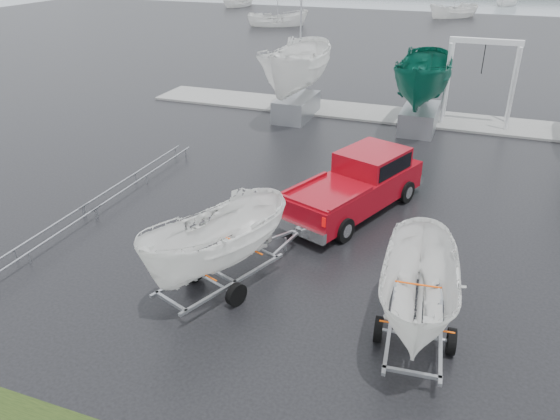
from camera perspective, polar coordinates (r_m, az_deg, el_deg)
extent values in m
plane|color=black|center=(17.20, 9.54, -2.66)|extent=(120.00, 120.00, 0.00)
cube|color=gray|center=(29.17, 14.89, 9.24)|extent=(30.00, 3.00, 0.12)
cube|color=maroon|center=(18.27, 7.73, 2.01)|extent=(3.83, 5.95, 0.92)
cube|color=maroon|center=(18.79, 9.63, 4.99)|extent=(2.48, 2.73, 0.83)
cube|color=black|center=(18.77, 9.64, 5.13)|extent=(2.42, 2.51, 0.53)
cube|color=silver|center=(16.32, 1.96, -2.03)|extent=(1.89, 0.87, 0.34)
cylinder|color=black|center=(20.30, 8.47, 3.34)|extent=(0.55, 0.83, 0.78)
cylinder|color=black|center=(19.46, 12.98, 1.88)|extent=(0.55, 0.83, 0.78)
cylinder|color=black|center=(17.58, 1.77, -0.17)|extent=(0.55, 0.83, 0.78)
cylinder|color=black|center=(16.60, 6.66, -2.06)|extent=(0.55, 0.83, 0.78)
cube|color=#93969B|center=(14.71, -7.75, -5.92)|extent=(1.36, 3.39, 0.08)
cube|color=#93969B|center=(14.02, -4.74, -7.55)|extent=(1.36, 3.39, 0.08)
cylinder|color=#93969B|center=(14.33, -6.84, -7.54)|extent=(1.52, 0.65, 0.08)
cylinder|color=black|center=(14.85, -8.94, -6.36)|extent=(0.38, 0.62, 0.60)
cylinder|color=black|center=(13.84, -4.59, -8.80)|extent=(0.38, 0.62, 0.60)
imported|color=white|center=(13.20, -6.79, 2.01)|extent=(2.30, 2.33, 4.71)
cube|color=#FF5508|center=(14.53, -4.08, -3.63)|extent=(1.46, 0.59, 0.03)
cube|color=#FF5508|center=(13.63, -8.87, -6.13)|extent=(1.46, 0.59, 0.03)
cube|color=#93969B|center=(12.98, 11.52, -11.23)|extent=(0.41, 3.59, 0.08)
cube|color=#93969B|center=(13.01, 16.44, -11.78)|extent=(0.41, 3.59, 0.08)
cylinder|color=#93969B|center=(12.91, 13.86, -12.58)|extent=(1.60, 0.23, 0.08)
cylinder|color=black|center=(12.91, 10.26, -12.15)|extent=(0.23, 0.61, 0.60)
cylinder|color=black|center=(12.96, 17.47, -12.96)|extent=(0.23, 0.61, 0.60)
imported|color=white|center=(11.71, 15.22, -2.38)|extent=(1.90, 1.94, 4.63)
cube|color=#FF5508|center=(13.32, 14.39, -7.57)|extent=(1.55, 0.19, 0.03)
cube|color=#FF5508|center=(12.01, 14.09, -11.74)|extent=(1.55, 0.19, 0.03)
cylinder|color=silver|center=(27.84, 16.93, 12.36)|extent=(0.16, 0.58, 3.99)
cylinder|color=silver|center=(29.40, 17.22, 13.03)|extent=(0.16, 0.58, 3.99)
cylinder|color=silver|center=(27.82, 23.16, 11.38)|extent=(0.16, 0.58, 3.99)
cylinder|color=silver|center=(29.38, 23.14, 12.10)|extent=(0.16, 0.58, 3.99)
cube|color=silver|center=(28.20, 20.77, 16.16)|extent=(3.30, 0.25, 0.25)
cube|color=#93969B|center=(28.39, 1.73, 10.70)|extent=(1.60, 3.20, 1.10)
imported|color=white|center=(27.55, 1.85, 18.92)|extent=(2.67, 2.74, 7.09)
cube|color=#93969B|center=(27.32, 14.35, 9.25)|extent=(1.60, 3.20, 1.10)
imported|color=#0C5542|center=(26.48, 15.32, 17.24)|extent=(2.49, 2.56, 6.63)
cylinder|color=#93969B|center=(21.01, -13.79, 3.55)|extent=(0.06, 6.50, 0.06)
cylinder|color=#93969B|center=(21.29, -14.92, 3.71)|extent=(0.06, 6.50, 0.06)
cylinder|color=#93969B|center=(16.95, -24.83, -4.09)|extent=(0.06, 6.50, 0.06)
cylinder|color=#93969B|center=(17.28, -26.03, -3.75)|extent=(0.06, 6.50, 0.06)
imported|color=white|center=(60.75, -0.23, 18.67)|extent=(3.24, 3.21, 6.40)
imported|color=white|center=(70.41, 17.59, 18.61)|extent=(3.63, 3.63, 6.74)
imported|color=white|center=(79.11, -4.26, 20.43)|extent=(2.77, 2.80, 5.76)
imported|color=white|center=(87.15, 22.59, 19.19)|extent=(3.03, 3.07, 6.64)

